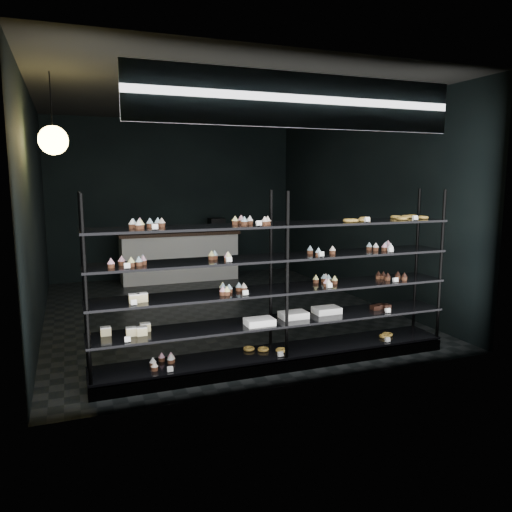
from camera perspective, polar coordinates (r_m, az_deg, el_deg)
name	(u,v)px	position (r m, az deg, el deg)	size (l,w,h in m)	color
room	(215,207)	(7.58, -4.65, 5.57)	(5.01, 6.01, 3.20)	black
display_shelf	(276,310)	(5.42, 2.25, -6.15)	(4.00, 0.50, 1.91)	black
signage	(302,101)	(4.88, 5.24, 17.27)	(3.30, 0.05, 0.50)	#0C0C3D
pendant_lamp	(53,140)	(6.08, -22.17, 12.16)	(0.32, 0.32, 0.89)	black
service_counter	(180,255)	(10.10, -8.69, 0.07)	(2.37, 0.65, 1.23)	beige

